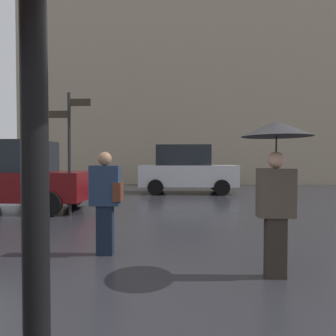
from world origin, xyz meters
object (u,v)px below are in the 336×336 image
Objects in this scene: parked_car_left at (14,176)px; parked_car_right at (187,169)px; pedestrian_with_umbrella at (276,160)px; street_signpost at (70,142)px; pedestrian_with_bag at (106,197)px.

parked_car_right is (4.97, 4.73, 0.05)m from parked_car_left.
pedestrian_with_umbrella is 0.46× the size of parked_car_right.
street_signpost is (-3.09, -5.46, 0.87)m from parked_car_right.
parked_car_left is 6.86m from parked_car_right.
street_signpost is at bearing 142.57° from parked_car_left.
parked_car_left reaches higher than pedestrian_with_umbrella.
pedestrian_with_umbrella is at bearing 93.00° from parked_car_right.
pedestrian_with_umbrella is 5.59m from street_signpost.
pedestrian_with_umbrella is 0.47× the size of parked_car_left.
parked_car_left is at bearing 41.50° from pedestrian_with_umbrella.
pedestrian_with_bag is (-2.28, 0.78, -0.56)m from pedestrian_with_umbrella.
pedestrian_with_umbrella is 1.23× the size of pedestrian_with_bag.
parked_car_right is at bearing -4.88° from pedestrian_with_umbrella.
street_signpost is (-1.72, 3.10, 1.02)m from pedestrian_with_bag.
street_signpost is at bearing 57.96° from parked_car_right.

